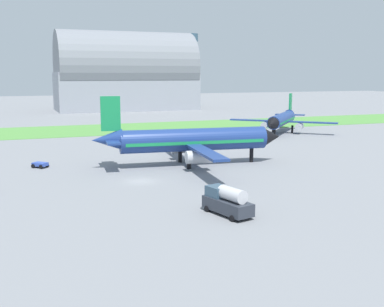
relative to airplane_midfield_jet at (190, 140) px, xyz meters
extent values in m
plane|color=gray|center=(-11.36, -9.35, -4.35)|extent=(600.00, 600.00, 0.00)
cube|color=#549342|center=(-11.36, 59.25, -4.31)|extent=(360.00, 28.00, 0.08)
cylinder|color=navy|center=(0.67, -0.07, 0.09)|extent=(25.81, 6.41, 3.90)
cone|color=black|center=(14.79, -1.47, 0.09)|extent=(3.91, 4.16, 3.83)
cone|color=navy|center=(-14.16, 1.41, 0.58)|extent=(5.29, 3.99, 3.51)
cube|color=#198C4C|center=(0.67, -0.07, -0.20)|extent=(24.41, 6.35, 0.55)
cube|color=navy|center=(0.80, 8.48, -0.59)|extent=(4.15, 17.20, 0.39)
cube|color=navy|center=(-0.88, -8.47, -0.59)|extent=(4.15, 17.20, 0.39)
cylinder|color=#B7BABF|center=(0.50, 5.43, -1.99)|extent=(4.45, 2.56, 2.15)
cylinder|color=#B7BABF|center=(-0.58, -5.42, -1.99)|extent=(4.45, 2.56, 2.15)
cube|color=#198C4C|center=(-13.46, 1.34, 4.88)|extent=(3.22, 0.78, 5.68)
cube|color=navy|center=(-13.21, 3.81, 0.48)|extent=(2.61, 5.15, 0.31)
cube|color=navy|center=(-13.70, -1.14, 0.48)|extent=(2.61, 5.15, 0.31)
cylinder|color=black|center=(11.26, -1.12, -3.10)|extent=(0.70, 0.70, 2.48)
cylinder|color=black|center=(-0.79, 3.16, -3.10)|extent=(0.70, 0.70, 2.48)
cylinder|color=black|center=(-1.40, -2.94, -3.10)|extent=(0.70, 0.70, 2.48)
cylinder|color=navy|center=(38.60, 33.66, -0.62)|extent=(16.92, 18.07, 3.28)
cone|color=black|center=(30.55, 24.85, -0.62)|extent=(4.39, 4.37, 3.22)
cone|color=navy|center=(47.06, 42.90, -0.21)|extent=(5.00, 5.08, 2.95)
cube|color=#198C4C|center=(38.60, 33.66, -0.86)|extent=(16.16, 17.23, 0.46)
cube|color=navy|center=(44.29, 29.27, -1.19)|extent=(11.98, 11.21, 0.33)
cube|color=navy|center=(33.72, 38.93, -1.19)|extent=(11.98, 11.21, 0.33)
cylinder|color=#B7BABF|center=(42.39, 31.01, -2.36)|extent=(3.75, 3.86, 1.80)
cylinder|color=#B7BABF|center=(35.62, 37.19, -2.36)|extent=(3.75, 3.86, 1.80)
cube|color=#198C4C|center=(46.66, 42.46, 3.41)|extent=(2.10, 2.25, 4.77)
cube|color=navy|center=(48.20, 41.06, -0.29)|extent=(4.29, 4.14, 0.26)
cube|color=navy|center=(45.12, 43.87, -0.29)|extent=(4.29, 4.14, 0.26)
cylinder|color=black|center=(32.56, 27.05, -3.30)|extent=(0.59, 0.59, 2.09)
cylinder|color=black|center=(41.51, 33.02, -3.30)|extent=(0.59, 0.59, 2.09)
cylinder|color=black|center=(37.71, 36.50, -3.30)|extent=(0.59, 0.59, 2.09)
cube|color=#334FB2|center=(-24.55, 6.76, -3.72)|extent=(2.76, 2.76, 0.55)
cylinder|color=black|center=(-23.43, 6.70, -4.00)|extent=(0.67, 0.67, 0.70)
cylinder|color=black|center=(-24.49, 5.64, -4.00)|extent=(0.67, 0.67, 0.70)
cylinder|color=black|center=(-24.62, 7.88, -4.00)|extent=(0.67, 0.67, 0.70)
cylinder|color=black|center=(-25.68, 6.82, -4.00)|extent=(0.67, 0.67, 0.70)
cube|color=#2D333D|center=(-6.58, -29.29, -3.30)|extent=(3.92, 6.89, 1.40)
cylinder|color=silver|center=(-6.39, -30.05, -1.83)|extent=(2.36, 3.84, 1.54)
cube|color=#334C60|center=(-7.03, -27.53, -2.00)|extent=(2.53, 2.76, 1.20)
cylinder|color=black|center=(-8.30, -27.38, -4.00)|extent=(0.41, 0.74, 0.70)
cylinder|color=black|center=(-5.98, -26.79, -4.00)|extent=(0.41, 0.74, 0.70)
cylinder|color=black|center=(-7.19, -31.79, -4.00)|extent=(0.41, 0.74, 0.70)
cylinder|color=black|center=(-4.86, -31.20, -4.00)|extent=(0.41, 0.74, 0.70)
cube|color=#9399A3|center=(19.60, 132.88, 3.79)|extent=(60.02, 27.21, 16.28)
cylinder|color=gray|center=(19.60, 132.88, 14.65)|extent=(58.82, 29.93, 29.93)
cylinder|color=silver|center=(61.57, 163.72, 11.84)|extent=(4.40, 4.40, 32.37)
cylinder|color=#38566B|center=(61.57, 163.72, 30.02)|extent=(8.00, 8.00, 4.00)
camera|label=1|loc=(-28.74, -76.41, 11.27)|focal=44.82mm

